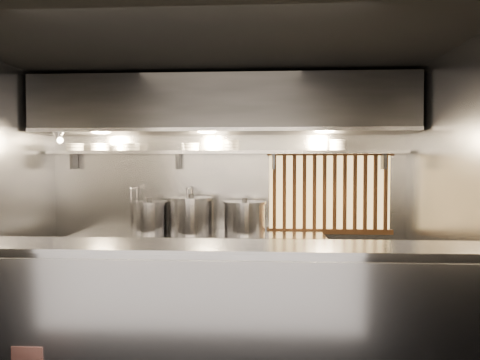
# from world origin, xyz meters

# --- Properties ---
(floor) EXTENTS (4.50, 4.50, 0.00)m
(floor) POSITION_xyz_m (0.00, 0.00, 0.00)
(floor) COLOR black
(floor) RESTS_ON ground
(ceiling) EXTENTS (4.50, 4.50, 0.00)m
(ceiling) POSITION_xyz_m (0.00, 0.00, 2.80)
(ceiling) COLOR black
(ceiling) RESTS_ON wall_back
(wall_back) EXTENTS (4.50, 0.00, 4.50)m
(wall_back) POSITION_xyz_m (0.00, 1.50, 1.40)
(wall_back) COLOR gray
(wall_back) RESTS_ON floor
(wall_right) EXTENTS (0.00, 3.00, 3.00)m
(wall_right) POSITION_xyz_m (2.25, 0.00, 1.40)
(wall_right) COLOR gray
(wall_right) RESTS_ON floor
(serving_counter) EXTENTS (4.50, 0.56, 1.13)m
(serving_counter) POSITION_xyz_m (0.00, -0.96, 0.57)
(serving_counter) COLOR #9F9FA4
(serving_counter) RESTS_ON floor
(cooking_bench) EXTENTS (3.00, 0.70, 0.90)m
(cooking_bench) POSITION_xyz_m (-0.30, 1.13, 0.45)
(cooking_bench) COLOR #9F9FA4
(cooking_bench) RESTS_ON floor
(bowl_shelf) EXTENTS (4.40, 0.34, 0.04)m
(bowl_shelf) POSITION_xyz_m (0.00, 1.32, 1.88)
(bowl_shelf) COLOR #9F9FA4
(bowl_shelf) RESTS_ON wall_back
(exhaust_hood) EXTENTS (4.40, 0.81, 0.65)m
(exhaust_hood) POSITION_xyz_m (0.00, 1.10, 2.42)
(exhaust_hood) COLOR #2D2D30
(exhaust_hood) RESTS_ON ceiling
(wood_screen) EXTENTS (1.56, 0.09, 1.04)m
(wood_screen) POSITION_xyz_m (1.30, 1.45, 1.38)
(wood_screen) COLOR #FFCD72
(wood_screen) RESTS_ON wall_back
(faucet_left) EXTENTS (0.04, 0.30, 0.50)m
(faucet_left) POSITION_xyz_m (-1.15, 1.37, 1.31)
(faucet_left) COLOR silver
(faucet_left) RESTS_ON wall_back
(faucet_right) EXTENTS (0.04, 0.30, 0.50)m
(faucet_right) POSITION_xyz_m (-0.45, 1.37, 1.31)
(faucet_right) COLOR silver
(faucet_right) RESTS_ON wall_back
(heat_lamp) EXTENTS (0.25, 0.35, 0.20)m
(heat_lamp) POSITION_xyz_m (-1.90, 0.85, 2.07)
(heat_lamp) COLOR #9F9FA4
(heat_lamp) RESTS_ON exhaust_hood
(pendant_bulb) EXTENTS (0.09, 0.09, 0.19)m
(pendant_bulb) POSITION_xyz_m (-0.10, 1.20, 1.96)
(pendant_bulb) COLOR #2D2D30
(pendant_bulb) RESTS_ON exhaust_hood
(stock_pot_left) EXTENTS (0.64, 0.64, 0.42)m
(stock_pot_left) POSITION_xyz_m (-0.92, 1.16, 1.09)
(stock_pot_left) COLOR #9F9FA4
(stock_pot_left) RESTS_ON cooking_bench
(stock_pot_mid) EXTENTS (0.67, 0.67, 0.47)m
(stock_pot_mid) POSITION_xyz_m (-0.40, 1.13, 1.12)
(stock_pot_mid) COLOR #9F9FA4
(stock_pot_mid) RESTS_ON cooking_bench
(stock_pot_right) EXTENTS (0.66, 0.66, 0.43)m
(stock_pot_right) POSITION_xyz_m (0.25, 1.14, 1.10)
(stock_pot_right) COLOR #9F9FA4
(stock_pot_right) RESTS_ON cooking_bench
(bowl_stack_0) EXTENTS (0.23, 0.23, 0.09)m
(bowl_stack_0) POSITION_xyz_m (-1.90, 1.32, 1.95)
(bowl_stack_0) COLOR silver
(bowl_stack_0) RESTS_ON bowl_shelf
(bowl_stack_1) EXTENTS (0.24, 0.24, 0.09)m
(bowl_stack_1) POSITION_xyz_m (-1.58, 1.32, 1.95)
(bowl_stack_1) COLOR silver
(bowl_stack_1) RESTS_ON bowl_shelf
(bowl_stack_2) EXTENTS (0.23, 0.23, 0.09)m
(bowl_stack_2) POSITION_xyz_m (-1.18, 1.32, 1.95)
(bowl_stack_2) COLOR silver
(bowl_stack_2) RESTS_ON bowl_shelf
(bowl_stack_3) EXTENTS (0.23, 0.23, 0.09)m
(bowl_stack_3) POSITION_xyz_m (-0.44, 1.32, 1.95)
(bowl_stack_3) COLOR silver
(bowl_stack_3) RESTS_ON bowl_shelf
(bowl_stack_4) EXTENTS (0.21, 0.21, 0.13)m
(bowl_stack_4) POSITION_xyz_m (0.08, 1.32, 1.97)
(bowl_stack_4) COLOR silver
(bowl_stack_4) RESTS_ON bowl_shelf
(bowl_stack_5) EXTENTS (0.21, 0.21, 0.13)m
(bowl_stack_5) POSITION_xyz_m (1.38, 1.32, 1.97)
(bowl_stack_5) COLOR silver
(bowl_stack_5) RESTS_ON bowl_shelf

